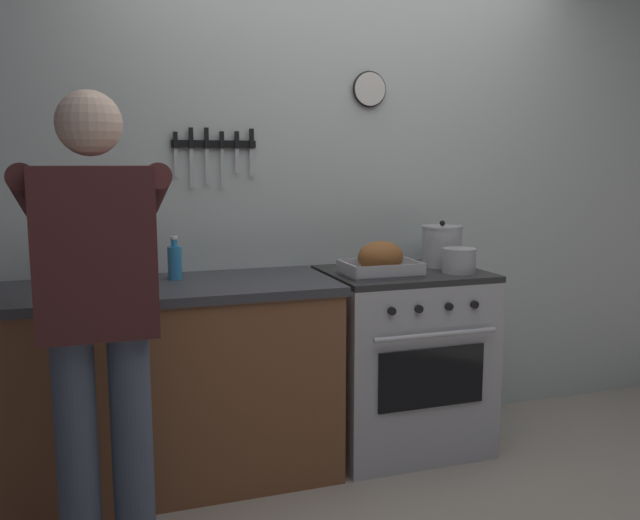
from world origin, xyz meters
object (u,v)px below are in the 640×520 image
stove (402,359)px  saucepan (459,260)px  bottle_wine_red (109,251)px  bottle_dish_soap (175,262)px  cutting_board (98,291)px  person_cook (98,307)px  roasting_pan (381,260)px  bottle_vinegar (78,262)px  stock_pot (442,246)px  bottle_hot_sauce (129,261)px

stove → saucepan: saucepan is taller
bottle_wine_red → stove: bearing=-10.1°
saucepan → bottle_dish_soap: bottle_dish_soap is taller
stove → bottle_dish_soap: (-1.09, 0.12, 0.53)m
cutting_board → stove: bearing=4.6°
person_cook → bottle_wine_red: (0.06, 0.87, 0.07)m
roasting_pan → bottle_vinegar: 1.37m
stove → bottle_wine_red: bottle_wine_red is taller
stock_pot → bottle_hot_sauce: stock_pot is taller
roasting_pan → saucepan: size_ratio=2.18×
bottle_vinegar → bottle_hot_sauce: 0.22m
person_cook → stove: bearing=-75.9°
bottle_dish_soap → bottle_wine_red: size_ratio=0.66×
bottle_dish_soap → bottle_hot_sauce: 0.21m
roasting_pan → saucepan: 0.39m
saucepan → cutting_board: saucepan is taller
bottle_dish_soap → bottle_hot_sauce: (-0.20, 0.06, 0.00)m
stove → roasting_pan: roasting_pan is taller
stove → bottle_wine_red: size_ratio=2.99×
roasting_pan → stock_pot: size_ratio=1.49×
bottle_dish_soap → cutting_board: bearing=-145.7°
bottle_wine_red → cutting_board: bearing=-99.0°
stove → cutting_board: size_ratio=2.50×
bottle_hot_sauce → bottle_wine_red: size_ratio=0.69×
stove → bottle_hot_sauce: 1.41m
bottle_dish_soap → bottle_wine_red: (-0.28, 0.13, 0.04)m
person_cook → bottle_wine_red: person_cook is taller
roasting_pan → person_cook: bearing=-157.0°
cutting_board → bottle_dish_soap: size_ratio=1.82×
person_cook → roasting_pan: bearing=-76.5°
bottle_vinegar → bottle_dish_soap: (0.42, -0.04, -0.01)m
person_cook → bottle_dish_soap: bearing=-34.1°
roasting_pan → bottle_dish_soap: size_ratio=1.78×
bottle_wine_red → saucepan: bearing=-13.5°
cutting_board → bottle_vinegar: size_ratio=1.56×
cutting_board → bottle_dish_soap: bottle_dish_soap is taller
stove → cutting_board: cutting_board is taller
person_cook → roasting_pan: (1.27, 0.54, 0.02)m
bottle_dish_soap → bottle_wine_red: 0.31m
roasting_pan → cutting_board: 1.27m
person_cook → bottle_vinegar: size_ratio=7.21×
stove → saucepan: size_ratio=5.56×
bottle_vinegar → saucepan: bearing=-9.8°
cutting_board → bottle_dish_soap: (0.34, 0.23, 0.07)m
bottle_hot_sauce → cutting_board: bearing=-116.1°
stove → stock_pot: stock_pot is taller
bottle_vinegar → bottle_wine_red: bottle_wine_red is taller
roasting_pan → bottle_vinegar: bearing=169.5°
cutting_board → bottle_hot_sauce: 0.34m
person_cook → bottle_vinegar: 0.79m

